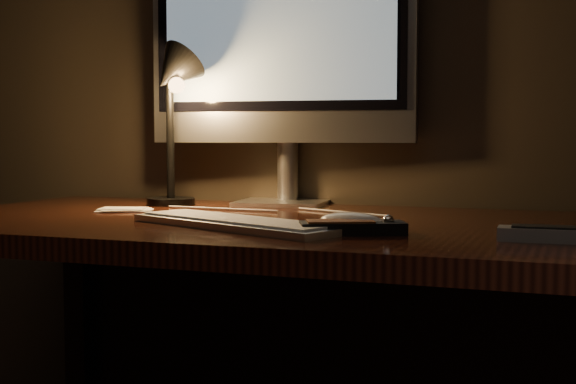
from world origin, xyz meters
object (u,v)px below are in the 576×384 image
(monitor, at_px, (282,38))
(desk_lamp, at_px, (173,95))
(tv_remote, at_px, (569,235))
(desk, at_px, (320,281))
(media_remote, at_px, (353,227))
(keyboard, at_px, (237,223))
(mouse, at_px, (351,224))

(monitor, bearing_deg, desk_lamp, -154.78)
(tv_remote, xyz_separation_m, desk_lamp, (-0.87, 0.34, 0.24))
(desk, bearing_deg, media_remote, -61.00)
(desk, distance_m, monitor, 0.60)
(monitor, height_order, desk_lamp, monitor)
(desk, height_order, desk_lamp, desk_lamp)
(desk_lamp, bearing_deg, desk, -13.34)
(tv_remote, bearing_deg, keyboard, 177.07)
(desk_lamp, bearing_deg, monitor, 34.79)
(desk, xyz_separation_m, tv_remote, (0.47, -0.23, 0.14))
(desk, relative_size, keyboard, 3.60)
(desk, relative_size, media_remote, 8.77)
(desk, relative_size, desk_lamp, 4.25)
(desk, xyz_separation_m, keyboard, (-0.09, -0.22, 0.14))
(monitor, distance_m, desk_lamp, 0.29)
(media_remote, bearing_deg, monitor, 97.49)
(keyboard, relative_size, desk_lamp, 1.18)
(tv_remote, bearing_deg, media_remote, -178.76)
(tv_remote, distance_m, desk_lamp, 0.96)
(desk, height_order, monitor, monitor)
(media_remote, xyz_separation_m, desk_lamp, (-0.53, 0.36, 0.24))
(keyboard, xyz_separation_m, media_remote, (0.22, -0.03, 0.00))
(media_remote, distance_m, tv_remote, 0.34)
(monitor, distance_m, keyboard, 0.61)
(desk, bearing_deg, keyboard, -111.40)
(monitor, distance_m, tv_remote, 0.89)
(mouse, bearing_deg, monitor, 137.04)
(mouse, bearing_deg, desk_lamp, 161.65)
(mouse, bearing_deg, tv_remote, 9.43)
(desk, xyz_separation_m, mouse, (0.12, -0.20, 0.14))
(monitor, bearing_deg, desk, -60.61)
(mouse, relative_size, media_remote, 0.66)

